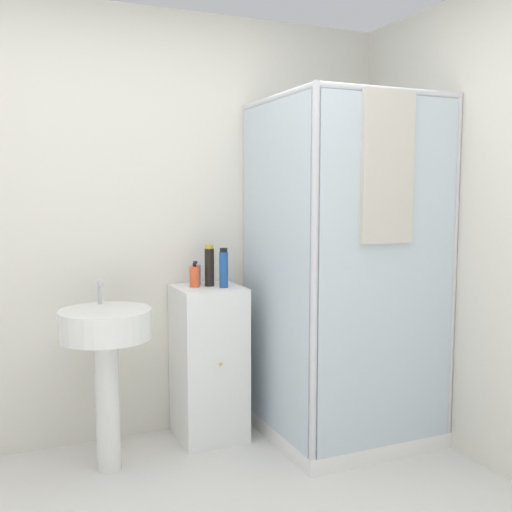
{
  "coord_description": "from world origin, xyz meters",
  "views": [
    {
      "loc": [
        -0.65,
        -1.79,
        1.45
      ],
      "look_at": [
        0.61,
        1.11,
        1.11
      ],
      "focal_mm": 42.0,
      "sensor_mm": 36.0,
      "label": 1
    }
  ],
  "objects_px": {
    "shampoo_bottle_blue": "(224,268)",
    "sink": "(106,344)",
    "soap_dispenser": "(195,276)",
    "shampoo_bottle_tall_black": "(209,266)",
    "lotion_bottle_white": "(197,274)"
  },
  "relations": [
    {
      "from": "shampoo_bottle_tall_black",
      "to": "lotion_bottle_white",
      "type": "xyz_separation_m",
      "value": [
        -0.06,
        0.07,
        -0.06
      ]
    },
    {
      "from": "sink",
      "to": "shampoo_bottle_tall_black",
      "type": "relative_size",
      "value": 4.05
    },
    {
      "from": "lotion_bottle_white",
      "to": "soap_dispenser",
      "type": "bearing_deg",
      "value": -116.52
    },
    {
      "from": "sink",
      "to": "shampoo_bottle_blue",
      "type": "height_order",
      "value": "shampoo_bottle_blue"
    },
    {
      "from": "soap_dispenser",
      "to": "shampoo_bottle_blue",
      "type": "bearing_deg",
      "value": -29.44
    },
    {
      "from": "sink",
      "to": "soap_dispenser",
      "type": "height_order",
      "value": "soap_dispenser"
    },
    {
      "from": "shampoo_bottle_blue",
      "to": "sink",
      "type": "bearing_deg",
      "value": -169.46
    },
    {
      "from": "sink",
      "to": "shampoo_bottle_blue",
      "type": "relative_size",
      "value": 4.3
    },
    {
      "from": "shampoo_bottle_tall_black",
      "to": "shampoo_bottle_blue",
      "type": "height_order",
      "value": "shampoo_bottle_tall_black"
    },
    {
      "from": "sink",
      "to": "soap_dispenser",
      "type": "relative_size",
      "value": 6.47
    },
    {
      "from": "soap_dispenser",
      "to": "shampoo_bottle_tall_black",
      "type": "xyz_separation_m",
      "value": [
        0.09,
        0.0,
        0.06
      ]
    },
    {
      "from": "soap_dispenser",
      "to": "shampoo_bottle_blue",
      "type": "xyz_separation_m",
      "value": [
        0.15,
        -0.08,
        0.05
      ]
    },
    {
      "from": "sink",
      "to": "shampoo_bottle_tall_black",
      "type": "xyz_separation_m",
      "value": [
        0.64,
        0.22,
        0.35
      ]
    },
    {
      "from": "shampoo_bottle_tall_black",
      "to": "lotion_bottle_white",
      "type": "relative_size",
      "value": 1.58
    },
    {
      "from": "shampoo_bottle_tall_black",
      "to": "soap_dispenser",
      "type": "bearing_deg",
      "value": -178.07
    }
  ]
}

